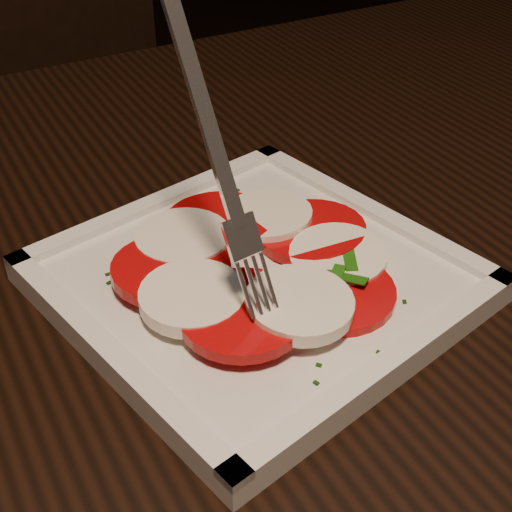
% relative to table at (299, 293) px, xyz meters
% --- Properties ---
extents(table, '(1.22, 0.83, 0.75)m').
position_rel_table_xyz_m(table, '(0.00, 0.00, 0.00)').
color(table, black).
rests_on(table, ground).
extents(chair, '(0.46, 0.46, 0.93)m').
position_rel_table_xyz_m(chair, '(0.04, 0.87, -0.12)').
color(chair, black).
rests_on(chair, ground).
extents(plate, '(0.30, 0.30, 0.01)m').
position_rel_table_xyz_m(plate, '(-0.09, -0.08, 0.11)').
color(plate, white).
rests_on(plate, table).
extents(caprese_salad, '(0.21, 0.22, 0.03)m').
position_rel_table_xyz_m(caprese_salad, '(-0.09, -0.08, 0.12)').
color(caprese_salad, '#BF040B').
rests_on(caprese_salad, plate).
extents(fork, '(0.05, 0.10, 0.18)m').
position_rel_table_xyz_m(fork, '(-0.13, -0.08, 0.22)').
color(fork, white).
rests_on(fork, caprese_salad).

